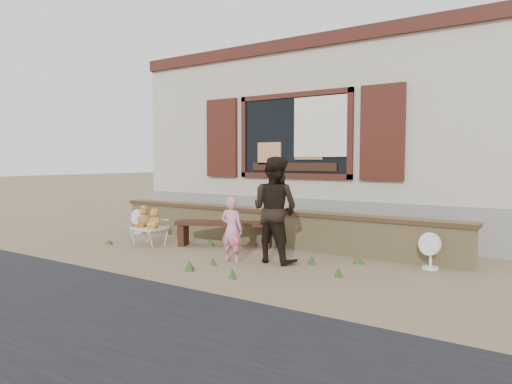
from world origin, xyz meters
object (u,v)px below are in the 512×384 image
Objects in this scene: teddy_bear_left at (144,216)px; child at (232,229)px; teddy_bear_right at (155,218)px; bench at (225,228)px; folding_chair at (150,229)px; adult at (275,210)px.

teddy_bear_left is 0.38× the size of child.
teddy_bear_right is (0.28, 0.01, -0.01)m from teddy_bear_left.
teddy_bear_left reaches higher than bench.
teddy_bear_left reaches higher than folding_chair.
teddy_bear_left reaches higher than teddy_bear_right.
teddy_bear_right reaches higher than folding_chair.
adult reaches higher than teddy_bear_left.
bench is 1.78× the size of child.
teddy_bear_right is at bearing -14.37° from child.
teddy_bear_right is at bearing 5.31° from adult.
bench is 1.10× the size of adult.
teddy_bear_right is 1.98m from child.
teddy_bear_left is 0.24× the size of adult.
folding_chair is 2.12m from child.
child reaches higher than teddy_bear_right.
adult is at bearing 0.04° from folding_chair.
bench is at bearing 23.54° from teddy_bear_left.
teddy_bear_right is (0.14, 0.00, 0.21)m from folding_chair.
child is 0.62× the size of adult.
adult reaches higher than teddy_bear_right.
folding_chair is 2.69m from adult.
adult reaches higher than folding_chair.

